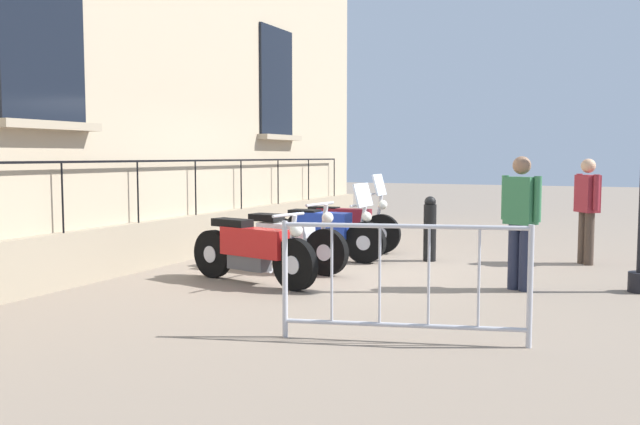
% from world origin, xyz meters
% --- Properties ---
extents(ground_plane, '(60.00, 60.00, 0.00)m').
position_xyz_m(ground_plane, '(0.00, 0.00, 0.00)').
color(ground_plane, gray).
extents(building_facade, '(0.82, 13.34, 8.26)m').
position_xyz_m(building_facade, '(-2.83, 0.00, 4.02)').
color(building_facade, tan).
rests_on(building_facade, ground_plane).
extents(motorcycle_red, '(2.05, 0.77, 0.93)m').
position_xyz_m(motorcycle_red, '(-0.48, -1.58, 0.43)').
color(motorcycle_red, black).
rests_on(motorcycle_red, ground_plane).
extents(motorcycle_white, '(2.08, 0.70, 0.99)m').
position_xyz_m(motorcycle_white, '(-0.58, -0.54, 0.41)').
color(motorcycle_white, black).
rests_on(motorcycle_white, ground_plane).
extents(motorcycle_blue, '(2.09, 0.73, 1.21)m').
position_xyz_m(motorcycle_blue, '(-0.48, 0.60, 0.43)').
color(motorcycle_blue, black).
rests_on(motorcycle_blue, ground_plane).
extents(motorcycle_maroon, '(2.09, 0.54, 1.32)m').
position_xyz_m(motorcycle_maroon, '(-0.58, 1.65, 0.45)').
color(motorcycle_maroon, black).
rests_on(motorcycle_maroon, ground_plane).
extents(crowd_barrier, '(2.09, 0.60, 1.05)m').
position_xyz_m(crowd_barrier, '(2.09, -3.42, 0.56)').
color(crowd_barrier, '#B7B7BF').
rests_on(crowd_barrier, ground_plane).
extents(bollard, '(0.20, 0.20, 1.01)m').
position_xyz_m(bollard, '(1.07, 1.20, 0.51)').
color(bollard, black).
rests_on(bollard, ground_plane).
extents(pedestrian_standing, '(0.49, 0.35, 1.62)m').
position_xyz_m(pedestrian_standing, '(2.67, -0.61, 0.91)').
color(pedestrian_standing, '#23283D').
rests_on(pedestrian_standing, ground_plane).
extents(pedestrian_walking, '(0.39, 0.44, 1.58)m').
position_xyz_m(pedestrian_walking, '(3.29, 1.86, 0.89)').
color(pedestrian_walking, '#47382D').
rests_on(pedestrian_walking, ground_plane).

